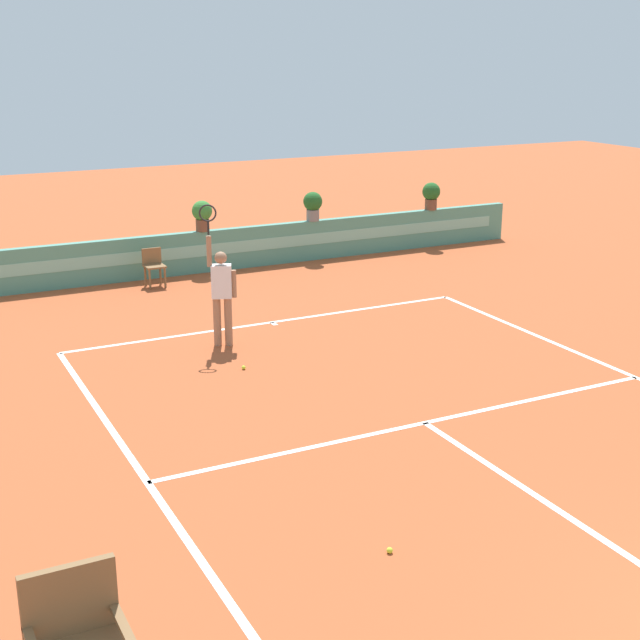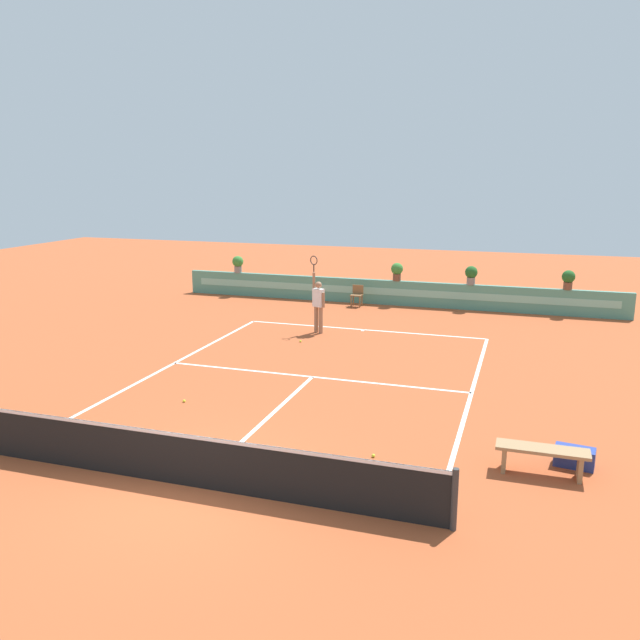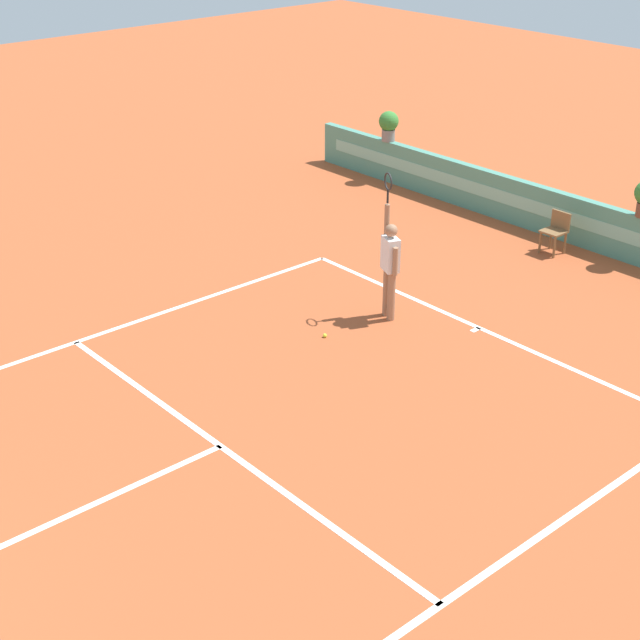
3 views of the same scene
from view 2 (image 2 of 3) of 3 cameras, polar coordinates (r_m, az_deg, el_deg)
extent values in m
plane|color=#A84C28|center=(16.71, -1.13, -5.45)|extent=(60.00, 60.00, 0.00)
cube|color=white|center=(22.15, 3.87, -0.85)|extent=(8.22, 0.10, 0.01)
cube|color=white|center=(17.07, -0.68, -5.04)|extent=(8.22, 0.10, 0.01)
cube|color=white|center=(14.26, -4.86, -8.80)|extent=(0.10, 6.40, 0.01)
cube|color=white|center=(18.37, -13.42, -4.09)|extent=(0.10, 11.89, 0.01)
cube|color=white|center=(15.86, 13.08, -6.81)|extent=(0.10, 11.89, 0.01)
cube|color=white|center=(22.05, 3.81, -0.91)|extent=(0.10, 0.20, 0.01)
cylinder|color=#333333|center=(10.20, 11.78, -15.26)|extent=(0.10, 0.10, 1.00)
cube|color=black|center=(11.44, -11.26, -12.12)|extent=(8.82, 0.02, 0.95)
cube|color=white|center=(11.26, -11.36, -10.07)|extent=(8.82, 0.03, 0.06)
cube|color=#4C8E7A|center=(26.33, 6.30, 2.42)|extent=(18.00, 0.20, 1.00)
cube|color=#7ABCA8|center=(26.22, 6.26, 2.49)|extent=(17.10, 0.01, 0.28)
cylinder|color=brown|center=(25.77, 2.77, 1.63)|extent=(0.05, 0.05, 0.45)
cylinder|color=brown|center=(25.69, 3.53, 1.58)|extent=(0.05, 0.05, 0.45)
cylinder|color=brown|center=(26.11, 2.97, 1.77)|extent=(0.05, 0.05, 0.45)
cylinder|color=brown|center=(26.02, 3.72, 1.73)|extent=(0.05, 0.05, 0.45)
cube|color=brown|center=(25.85, 3.26, 2.21)|extent=(0.44, 0.44, 0.04)
cube|color=brown|center=(26.00, 3.37, 2.72)|extent=(0.44, 0.04, 0.36)
cube|color=#99754C|center=(12.40, 15.95, -11.62)|extent=(0.08, 0.40, 0.45)
cube|color=#99754C|center=(12.44, 21.97, -11.99)|extent=(0.08, 0.40, 0.45)
cube|color=#99754C|center=(12.30, 19.05, -10.74)|extent=(1.60, 0.44, 0.06)
cube|color=navy|center=(12.95, 21.54, -11.18)|extent=(0.74, 0.46, 0.36)
cylinder|color=#9E7051|center=(21.52, 0.06, -0.01)|extent=(0.14, 0.14, 0.90)
cylinder|color=#9E7051|center=(21.65, -0.34, 0.07)|extent=(0.14, 0.14, 0.90)
cube|color=white|center=(21.43, -0.14, 1.98)|extent=(0.42, 0.34, 0.60)
sphere|color=#9E7051|center=(21.35, -0.14, 3.12)|extent=(0.22, 0.22, 0.22)
cylinder|color=#9E7051|center=(21.46, -0.55, 3.49)|extent=(0.09, 0.09, 0.55)
cylinder|color=black|center=(21.40, -0.55, 4.60)|extent=(0.04, 0.04, 0.24)
torus|color=#262626|center=(21.36, -0.55, 5.29)|extent=(0.30, 0.15, 0.31)
cylinder|color=#9E7051|center=(21.30, 0.31, 1.78)|extent=(0.09, 0.09, 0.50)
sphere|color=#CCE033|center=(20.49, -1.73, -1.88)|extent=(0.07, 0.07, 0.07)
sphere|color=#CCE033|center=(15.57, -11.91, -7.01)|extent=(0.07, 0.07, 0.07)
sphere|color=#CCE033|center=(12.52, 4.73, -11.85)|extent=(0.07, 0.07, 0.07)
cylinder|color=brown|center=(25.74, 21.03, 2.83)|extent=(0.32, 0.32, 0.28)
sphere|color=#235B23|center=(25.69, 21.09, 3.59)|extent=(0.48, 0.48, 0.48)
cylinder|color=brown|center=(26.18, 6.80, 3.77)|extent=(0.32, 0.32, 0.28)
sphere|color=#387F33|center=(26.13, 6.82, 4.51)|extent=(0.48, 0.48, 0.48)
cylinder|color=gray|center=(28.37, -7.25, 4.46)|extent=(0.32, 0.32, 0.28)
sphere|color=#387F33|center=(28.32, -7.27, 5.15)|extent=(0.48, 0.48, 0.48)
cylinder|color=gray|center=(25.79, 13.17, 3.37)|extent=(0.32, 0.32, 0.28)
sphere|color=#235B23|center=(25.73, 13.21, 4.13)|extent=(0.48, 0.48, 0.48)
camera|label=1|loc=(13.11, -48.33, 8.51)|focal=50.31mm
camera|label=3|loc=(10.19, 44.92, 22.07)|focal=53.96mm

